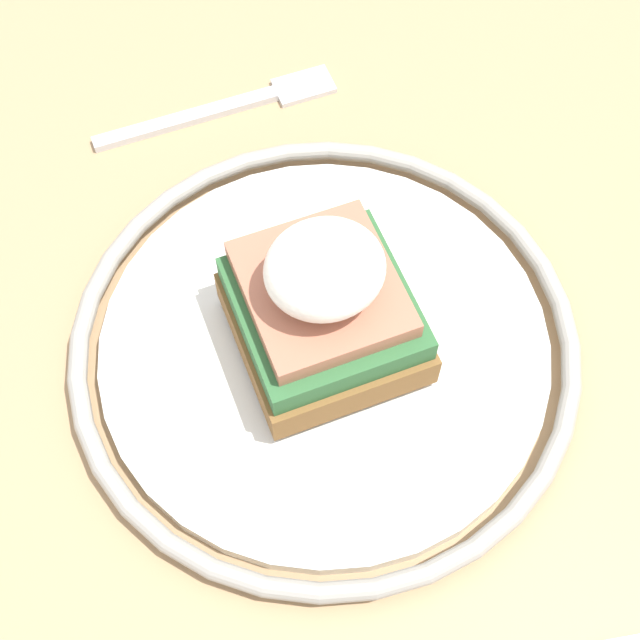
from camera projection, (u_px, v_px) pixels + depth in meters
ground_plane at (326, 630)px, 1.09m from camera, size 6.00×6.00×0.00m
dining_table at (332, 449)px, 0.55m from camera, size 1.14×0.76×0.73m
plate at (320, 346)px, 0.46m from camera, size 0.26×0.26×0.02m
sandwich at (320, 305)px, 0.42m from camera, size 0.09×0.09×0.08m
fork at (229, 107)px, 0.54m from camera, size 0.02×0.15×0.00m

